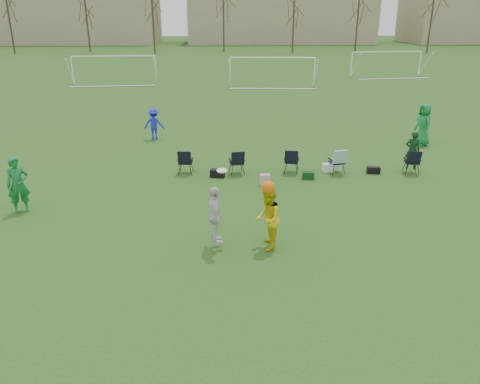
{
  "coord_description": "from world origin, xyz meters",
  "views": [
    {
      "loc": [
        -0.35,
        -9.43,
        5.95
      ],
      "look_at": [
        0.11,
        2.84,
        1.25
      ],
      "focal_mm": 35.0,
      "sensor_mm": 36.0,
      "label": 1
    }
  ],
  "objects_px": {
    "fielder_blue": "(154,124)",
    "fielder_green_far": "(424,124)",
    "goal_left": "(114,62)",
    "goal_right": "(387,57)",
    "fielder_green_near": "(18,185)",
    "center_contest": "(248,217)",
    "goal_mid": "(272,63)"
  },
  "relations": [
    {
      "from": "fielder_green_near",
      "to": "goal_left",
      "type": "distance_m",
      "value": 29.58
    },
    {
      "from": "goal_left",
      "to": "fielder_blue",
      "type": "bearing_deg",
      "value": -77.96
    },
    {
      "from": "fielder_blue",
      "to": "fielder_green_near",
      "type": "bearing_deg",
      "value": 74.85
    },
    {
      "from": "fielder_blue",
      "to": "fielder_green_far",
      "type": "height_order",
      "value": "fielder_green_far"
    },
    {
      "from": "goal_left",
      "to": "goal_right",
      "type": "height_order",
      "value": "same"
    },
    {
      "from": "fielder_blue",
      "to": "fielder_green_far",
      "type": "relative_size",
      "value": 0.78
    },
    {
      "from": "goal_left",
      "to": "goal_right",
      "type": "bearing_deg",
      "value": 3.75
    },
    {
      "from": "fielder_green_near",
      "to": "goal_left",
      "type": "relative_size",
      "value": 0.25
    },
    {
      "from": "fielder_green_far",
      "to": "goal_left",
      "type": "distance_m",
      "value": 29.1
    },
    {
      "from": "fielder_blue",
      "to": "goal_left",
      "type": "height_order",
      "value": "goal_left"
    },
    {
      "from": "fielder_blue",
      "to": "fielder_green_far",
      "type": "distance_m",
      "value": 13.12
    },
    {
      "from": "fielder_green_far",
      "to": "goal_mid",
      "type": "height_order",
      "value": "goal_mid"
    },
    {
      "from": "fielder_blue",
      "to": "goal_left",
      "type": "xyz_separation_m",
      "value": [
        -6.2,
        20.22,
        1.15
      ]
    },
    {
      "from": "center_contest",
      "to": "goal_left",
      "type": "distance_m",
      "value": 33.77
    },
    {
      "from": "goal_right",
      "to": "center_contest",
      "type": "bearing_deg",
      "value": -121.51
    },
    {
      "from": "goal_mid",
      "to": "fielder_blue",
      "type": "bearing_deg",
      "value": -109.17
    },
    {
      "from": "fielder_green_far",
      "to": "fielder_green_near",
      "type": "bearing_deg",
      "value": -74.58
    },
    {
      "from": "fielder_green_near",
      "to": "fielder_blue",
      "type": "xyz_separation_m",
      "value": [
        3.01,
        9.17,
        -0.13
      ]
    },
    {
      "from": "goal_mid",
      "to": "goal_left",
      "type": "bearing_deg",
      "value": 175.87
    },
    {
      "from": "fielder_green_near",
      "to": "goal_mid",
      "type": "distance_m",
      "value": 29.47
    },
    {
      "from": "fielder_green_far",
      "to": "goal_mid",
      "type": "distance_m",
      "value": 20.53
    },
    {
      "from": "fielder_blue",
      "to": "center_contest",
      "type": "bearing_deg",
      "value": 111.88
    },
    {
      "from": "fielder_green_near",
      "to": "goal_left",
      "type": "height_order",
      "value": "goal_left"
    },
    {
      "from": "fielder_green_near",
      "to": "fielder_green_far",
      "type": "xyz_separation_m",
      "value": [
        16.03,
        7.56,
        0.09
      ]
    },
    {
      "from": "fielder_blue",
      "to": "fielder_green_far",
      "type": "xyz_separation_m",
      "value": [
        13.02,
        -1.61,
        0.23
      ]
    },
    {
      "from": "fielder_green_far",
      "to": "goal_right",
      "type": "bearing_deg",
      "value": 155.47
    },
    {
      "from": "center_contest",
      "to": "goal_right",
      "type": "distance_m",
      "value": 39.44
    },
    {
      "from": "fielder_blue",
      "to": "goal_right",
      "type": "distance_m",
      "value": 31.31
    },
    {
      "from": "fielder_green_near",
      "to": "center_contest",
      "type": "bearing_deg",
      "value": -48.26
    },
    {
      "from": "goal_left",
      "to": "goal_mid",
      "type": "xyz_separation_m",
      "value": [
        14.0,
        -2.0,
        0.0
      ]
    },
    {
      "from": "fielder_green_near",
      "to": "goal_right",
      "type": "distance_m",
      "value": 40.46
    },
    {
      "from": "center_contest",
      "to": "goal_left",
      "type": "xyz_separation_m",
      "value": [
        -10.27,
        32.16,
        1.0
      ]
    }
  ]
}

